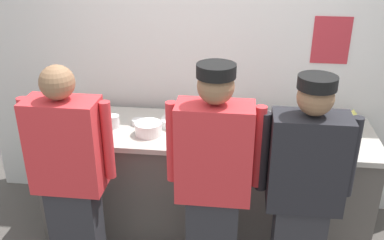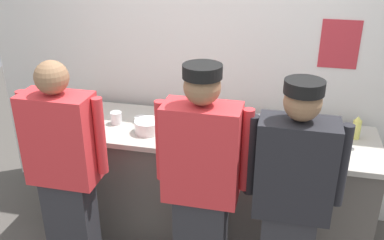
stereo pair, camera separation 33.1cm
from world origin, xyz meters
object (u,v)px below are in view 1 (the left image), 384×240
(chefs_knife, at_px, (79,124))
(ramekin_orange_sauce, at_px, (139,122))
(squeeze_bottle_primary, at_px, (352,120))
(deli_cup, at_px, (114,121))
(plate_stack_front, at_px, (176,122))
(ramekin_red_sauce, at_px, (212,135))
(chef_near_left, at_px, (70,177))
(chef_center, at_px, (213,183))
(chef_far_right, at_px, (303,193))
(sheet_tray, at_px, (317,133))
(ramekin_yellow_sauce, at_px, (232,121))
(mixing_bowl_steel, at_px, (266,125))
(plate_stack_rear, at_px, (148,129))
(squeeze_bottle_secondary, at_px, (69,108))

(chefs_knife, bearing_deg, ramekin_orange_sauce, 8.49)
(squeeze_bottle_primary, distance_m, deli_cup, 1.84)
(plate_stack_front, xyz_separation_m, squeeze_bottle_primary, (1.35, 0.07, 0.05))
(ramekin_red_sauce, relative_size, chefs_knife, 0.31)
(chef_near_left, bearing_deg, chef_center, 0.01)
(ramekin_orange_sauce, bearing_deg, ramekin_red_sauce, -14.51)
(chef_far_right, xyz_separation_m, sheet_tray, (0.17, 0.71, 0.07))
(ramekin_yellow_sauce, bearing_deg, sheet_tray, -10.14)
(chef_far_right, relative_size, mixing_bowl_steel, 5.32)
(sheet_tray, xyz_separation_m, chefs_knife, (-1.85, -0.06, -0.01))
(plate_stack_front, height_order, ramekin_orange_sauce, plate_stack_front)
(chef_near_left, xyz_separation_m, plate_stack_front, (0.60, 0.74, 0.09))
(mixing_bowl_steel, distance_m, ramekin_yellow_sauce, 0.29)
(plate_stack_front, height_order, squeeze_bottle_primary, squeeze_bottle_primary)
(chef_far_right, height_order, mixing_bowl_steel, chef_far_right)
(mixing_bowl_steel, distance_m, ramekin_orange_sauce, 1.00)
(chef_near_left, distance_m, mixing_bowl_steel, 1.48)
(chef_near_left, relative_size, plate_stack_rear, 8.04)
(chef_near_left, height_order, ramekin_red_sauce, chef_near_left)
(plate_stack_rear, distance_m, squeeze_bottle_primary, 1.56)
(squeeze_bottle_secondary, xyz_separation_m, ramekin_orange_sauce, (0.58, -0.04, -0.08))
(ramekin_red_sauce, distance_m, ramekin_orange_sauce, 0.62)
(chef_near_left, distance_m, ramekin_orange_sauce, 0.79)
(plate_stack_rear, bearing_deg, sheet_tray, 6.81)
(squeeze_bottle_primary, bearing_deg, chefs_knife, -175.58)
(plate_stack_front, relative_size, ramekin_red_sauce, 2.79)
(mixing_bowl_steel, distance_m, squeeze_bottle_primary, 0.66)
(squeeze_bottle_primary, height_order, squeeze_bottle_secondary, squeeze_bottle_secondary)
(chef_center, xyz_separation_m, mixing_bowl_steel, (0.35, 0.70, 0.09))
(sheet_tray, relative_size, chefs_knife, 1.54)
(mixing_bowl_steel, bearing_deg, plate_stack_front, 176.75)
(chef_center, height_order, chefs_knife, chef_center)
(chef_far_right, distance_m, ramekin_yellow_sauce, 0.96)
(squeeze_bottle_primary, bearing_deg, deli_cup, -174.82)
(sheet_tray, relative_size, ramekin_red_sauce, 4.92)
(chefs_knife, bearing_deg, ramekin_red_sauce, -4.63)
(squeeze_bottle_primary, bearing_deg, sheet_tray, -158.74)
(plate_stack_rear, xyz_separation_m, deli_cup, (-0.30, 0.09, 0.00))
(chef_near_left, distance_m, deli_cup, 0.67)
(plate_stack_rear, xyz_separation_m, squeeze_bottle_secondary, (-0.70, 0.20, 0.05))
(sheet_tray, distance_m, chefs_knife, 1.85)
(chef_far_right, distance_m, squeeze_bottle_secondary, 1.96)
(ramekin_red_sauce, bearing_deg, deli_cup, 173.88)
(squeeze_bottle_secondary, xyz_separation_m, chefs_knife, (0.12, -0.11, -0.09))
(squeeze_bottle_secondary, xyz_separation_m, ramekin_yellow_sauce, (1.32, 0.07, -0.08))
(chef_near_left, height_order, mixing_bowl_steel, chef_near_left)
(squeeze_bottle_primary, bearing_deg, plate_stack_rear, -170.54)
(plate_stack_front, bearing_deg, squeeze_bottle_primary, 3.16)
(chef_near_left, bearing_deg, chef_far_right, -0.04)
(chef_center, distance_m, chefs_knife, 1.30)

